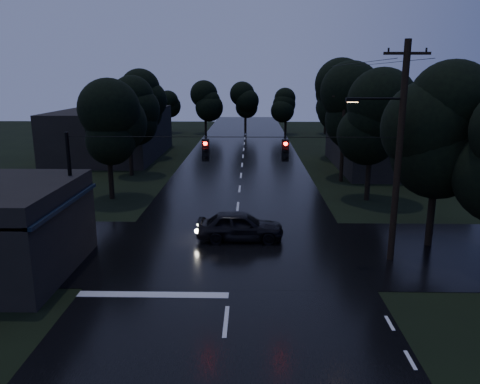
{
  "coord_description": "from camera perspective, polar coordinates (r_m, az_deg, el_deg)",
  "views": [
    {
      "loc": [
        0.85,
        -9.93,
        8.46
      ],
      "look_at": [
        0.31,
        12.94,
        2.77
      ],
      "focal_mm": 35.0,
      "sensor_mm": 36.0,
      "label": 1
    }
  ],
  "objects": [
    {
      "name": "tree_left_c",
      "position": [
        51.2,
        -11.33,
        10.93
      ],
      "size": [
        4.48,
        4.48,
        9.44
      ],
      "color": "black",
      "rests_on": "ground"
    },
    {
      "name": "tree_left_b",
      "position": [
        41.37,
        -13.49,
        9.64
      ],
      "size": [
        4.2,
        4.2,
        8.85
      ],
      "color": "black",
      "rests_on": "ground"
    },
    {
      "name": "building_far_right",
      "position": [
        46.28,
        17.92,
        5.51
      ],
      "size": [
        10.0,
        14.0,
        4.4
      ],
      "primitive_type": "cube",
      "color": "black",
      "rests_on": "ground"
    },
    {
      "name": "tree_corner_near",
      "position": [
        24.81,
        23.17,
        7.14
      ],
      "size": [
        4.48,
        4.48,
        9.44
      ],
      "color": "black",
      "rests_on": "ground"
    },
    {
      "name": "anchor_pole_left",
      "position": [
        23.19,
        -19.81,
        -0.5
      ],
      "size": [
        0.18,
        0.18,
        6.0
      ],
      "primitive_type": "cylinder",
      "color": "black",
      "rests_on": "ground"
    },
    {
      "name": "tree_right_c",
      "position": [
        50.84,
        12.18,
        11.29
      ],
      "size": [
        4.76,
        4.76,
        10.03
      ],
      "color": "black",
      "rests_on": "ground"
    },
    {
      "name": "tree_right_b",
      "position": [
        40.95,
        13.9,
        10.11
      ],
      "size": [
        4.48,
        4.48,
        9.44
      ],
      "color": "black",
      "rests_on": "ground"
    },
    {
      "name": "tree_left_a",
      "position": [
        33.57,
        -15.88,
        7.93
      ],
      "size": [
        3.92,
        3.92,
        8.26
      ],
      "color": "black",
      "rests_on": "ground"
    },
    {
      "name": "utility_pole_far",
      "position": [
        38.93,
        12.46,
        6.87
      ],
      "size": [
        2.0,
        0.3,
        7.5
      ],
      "color": "black",
      "rests_on": "ground"
    },
    {
      "name": "utility_pole_main",
      "position": [
        22.17,
        18.61,
        4.93
      ],
      "size": [
        3.5,
        0.3,
        10.0
      ],
      "color": "black",
      "rests_on": "ground"
    },
    {
      "name": "tree_right_a",
      "position": [
        33.08,
        15.78,
        8.51
      ],
      "size": [
        4.2,
        4.2,
        8.85
      ],
      "color": "black",
      "rests_on": "ground"
    },
    {
      "name": "span_signals",
      "position": [
        21.17,
        0.54,
        5.22
      ],
      "size": [
        15.0,
        0.37,
        1.12
      ],
      "color": "black",
      "rests_on": "ground"
    },
    {
      "name": "car",
      "position": [
        24.74,
        0.02,
        -4.13
      ],
      "size": [
        4.56,
        1.84,
        1.55
      ],
      "primitive_type": "imported",
      "rotation": [
        0.0,
        0.0,
        1.57
      ],
      "color": "black",
      "rests_on": "ground"
    },
    {
      "name": "cross_street",
      "position": [
        23.52,
        -0.82,
        -7.12
      ],
      "size": [
        60.0,
        9.0,
        0.02
      ],
      "primitive_type": "cube",
      "color": "black",
      "rests_on": "ground"
    },
    {
      "name": "building_far_left",
      "position": [
        52.43,
        -15.24,
        6.94
      ],
      "size": [
        10.0,
        16.0,
        5.0
      ],
      "primitive_type": "cube",
      "color": "black",
      "rests_on": "ground"
    },
    {
      "name": "main_road",
      "position": [
        40.83,
        0.12,
        2.0
      ],
      "size": [
        12.0,
        120.0,
        0.02
      ],
      "primitive_type": "cube",
      "color": "black",
      "rests_on": "ground"
    }
  ]
}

